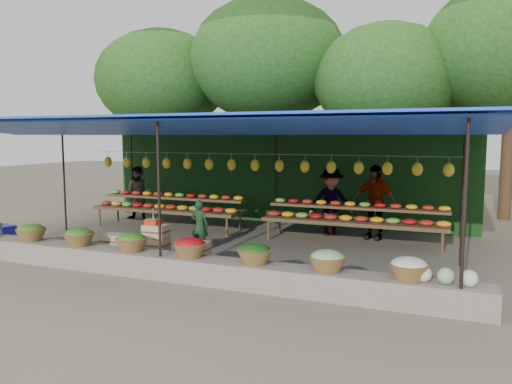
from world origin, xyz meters
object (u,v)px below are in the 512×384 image
at_px(vendor_seated, 200,225).
at_px(blue_crate_back, 5,231).
at_px(crate_counter, 155,248).
at_px(blue_crate_front, 28,240).
at_px(weighing_scale, 153,221).

distance_m(vendor_seated, blue_crate_back, 5.14).
xyz_separation_m(crate_counter, blue_crate_front, (-3.49, 0.21, -0.16)).
height_order(vendor_seated, blue_crate_front, vendor_seated).
xyz_separation_m(blue_crate_front, blue_crate_back, (-1.33, 0.53, 0.00)).
relative_size(crate_counter, weighing_scale, 7.65).
bearing_deg(weighing_scale, crate_counter, 0.00).
distance_m(weighing_scale, vendor_seated, 1.37).
distance_m(vendor_seated, blue_crate_front, 3.94).
xyz_separation_m(vendor_seated, blue_crate_back, (-5.09, -0.56, -0.40)).
bearing_deg(crate_counter, weighing_scale, -180.00).
xyz_separation_m(weighing_scale, blue_crate_back, (-4.80, 0.74, -0.69)).
bearing_deg(weighing_scale, vendor_seated, 77.41).
bearing_deg(blue_crate_front, crate_counter, -1.27).
bearing_deg(blue_crate_back, crate_counter, 6.97).
bearing_deg(vendor_seated, blue_crate_back, 6.26).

